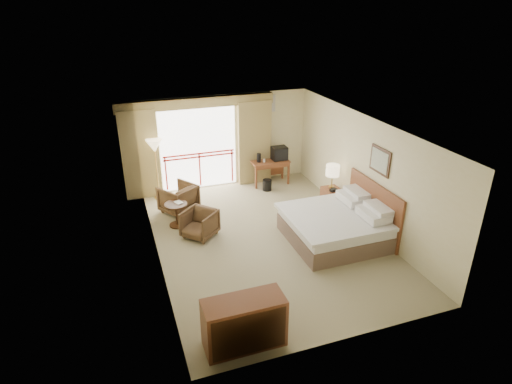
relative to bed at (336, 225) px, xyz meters
name	(u,v)px	position (x,y,z in m)	size (l,w,h in m)	color
floor	(266,238)	(-1.50, 0.60, -0.38)	(7.00, 7.00, 0.00)	gray
ceiling	(268,127)	(-1.50, 0.60, 2.32)	(7.00, 7.00, 0.00)	white
wall_back	(225,141)	(-1.50, 4.10, 0.97)	(5.00, 5.00, 0.00)	beige
wall_front	(348,272)	(-1.50, -2.90, 0.97)	(5.00, 5.00, 0.00)	beige
wall_left	(153,202)	(-4.00, 0.60, 0.97)	(7.00, 7.00, 0.00)	beige
wall_right	(364,172)	(1.00, 0.60, 0.97)	(7.00, 7.00, 0.00)	beige
balcony_door	(199,148)	(-2.30, 4.08, 0.82)	(2.40, 2.40, 0.00)	white
balcony_railing	(199,161)	(-2.30, 4.06, 0.44)	(2.09, 0.03, 1.02)	red
curtain_left	(140,155)	(-3.95, 3.95, 0.87)	(1.00, 0.26, 2.50)	olive
curtain_right	(254,142)	(-0.65, 3.95, 0.87)	(1.00, 0.26, 2.50)	olive
valance	(197,103)	(-2.30, 3.98, 2.17)	(4.40, 0.22, 0.28)	olive
hvac_vent	(267,104)	(-0.20, 4.07, 1.97)	(0.50, 0.04, 0.50)	silver
bed	(336,225)	(0.00, 0.00, 0.00)	(2.13, 2.06, 0.97)	brown
headboard	(373,209)	(0.96, 0.00, 0.27)	(0.06, 2.10, 1.30)	brown
framed_art	(380,161)	(0.97, 0.00, 1.47)	(0.04, 0.72, 0.60)	black
nightstand	(331,199)	(0.64, 1.41, -0.07)	(0.43, 0.51, 0.62)	brown
table_lamp	(333,171)	(0.64, 1.46, 0.73)	(0.35, 0.35, 0.63)	tan
phone	(333,190)	(0.59, 1.26, 0.28)	(0.17, 0.13, 0.08)	black
desk	(269,165)	(-0.26, 3.67, 0.20)	(1.13, 0.54, 0.74)	brown
tv	(279,153)	(0.04, 3.62, 0.56)	(0.44, 0.35, 0.40)	black
coffee_maker	(259,158)	(-0.61, 3.62, 0.49)	(0.12, 0.12, 0.27)	black
cup	(264,161)	(-0.46, 3.57, 0.41)	(0.07, 0.07, 0.10)	white
wastebasket	(267,185)	(-0.51, 3.17, -0.21)	(0.26, 0.26, 0.33)	black
armchair_far	(179,211)	(-3.19, 2.65, -0.38)	(0.81, 0.83, 0.76)	#452F1D
armchair_near	(200,236)	(-2.95, 1.21, -0.38)	(0.71, 0.73, 0.66)	#452F1D
side_table	(176,211)	(-3.37, 1.90, 0.04)	(0.55, 0.55, 0.60)	black
book	(176,204)	(-3.37, 1.90, 0.23)	(0.16, 0.22, 0.02)	white
floor_lamp	(155,148)	(-3.57, 3.69, 1.10)	(0.44, 0.44, 1.72)	tan
dresser	(244,323)	(-3.02, -2.46, 0.06)	(1.31, 0.56, 0.87)	brown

